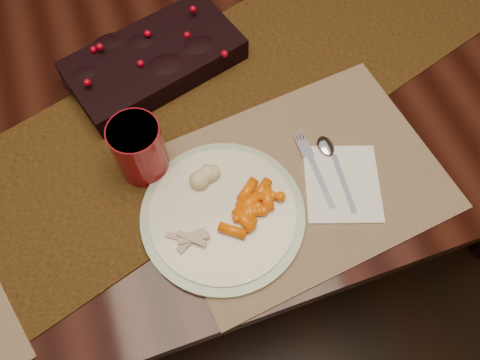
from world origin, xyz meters
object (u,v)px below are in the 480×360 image
object	(u,v)px
dining_table	(205,162)
red_cup	(139,149)
dinner_plate	(223,215)
mashed_potatoes	(206,179)
centerpiece	(154,58)
turkey_shreds	(187,241)
napkin	(342,183)
placemat_main	(302,180)
baby_carrots	(247,210)

from	to	relation	value
dining_table	red_cup	bearing A→B (deg)	-129.09
dining_table	red_cup	world-z (taller)	red_cup
dining_table	dinner_plate	world-z (taller)	dinner_plate
mashed_potatoes	red_cup	size ratio (longest dim) A/B	0.58
dinner_plate	mashed_potatoes	size ratio (longest dim) A/B	4.03
centerpiece	turkey_shreds	xyz separation A→B (m)	(-0.05, -0.39, -0.01)
dining_table	red_cup	distance (m)	0.50
dinner_plate	napkin	xyz separation A→B (m)	(0.22, -0.01, -0.01)
placemat_main	red_cup	size ratio (longest dim) A/B	4.01
mashed_potatoes	baby_carrots	bearing A→B (deg)	-56.65
mashed_potatoes	red_cup	bearing A→B (deg)	139.73
dining_table	centerpiece	xyz separation A→B (m)	(-0.07, 0.04, 0.41)
dining_table	centerpiece	world-z (taller)	centerpiece
napkin	mashed_potatoes	bearing A→B (deg)	-178.88
dining_table	dinner_plate	bearing A→B (deg)	-97.16
baby_carrots	red_cup	world-z (taller)	red_cup
centerpiece	dinner_plate	distance (m)	0.36
centerpiece	baby_carrots	distance (m)	0.37
turkey_shreds	napkin	distance (m)	0.30
dinner_plate	turkey_shreds	world-z (taller)	turkey_shreds
napkin	centerpiece	bearing A→B (deg)	142.78
centerpiece	napkin	distance (m)	0.44
placemat_main	turkey_shreds	world-z (taller)	turkey_shreds
centerpiece	dining_table	bearing A→B (deg)	-30.30
dining_table	placemat_main	bearing A→B (deg)	-68.21
dining_table	napkin	xyz separation A→B (m)	(0.18, -0.33, 0.38)
centerpiece	turkey_shreds	world-z (taller)	centerpiece
baby_carrots	mashed_potatoes	size ratio (longest dim) A/B	1.52
mashed_potatoes	napkin	bearing A→B (deg)	-17.60
napkin	dinner_plate	bearing A→B (deg)	-164.22
centerpiece	napkin	world-z (taller)	centerpiece
placemat_main	turkey_shreds	distance (m)	0.24
turkey_shreds	dinner_plate	bearing A→B (deg)	22.92
placemat_main	baby_carrots	bearing A→B (deg)	-170.45
placemat_main	napkin	distance (m)	0.07
dining_table	baby_carrots	world-z (taller)	baby_carrots
placemat_main	dinner_plate	size ratio (longest dim) A/B	1.71
dinner_plate	mashed_potatoes	xyz separation A→B (m)	(-0.01, 0.06, 0.03)
dining_table	mashed_potatoes	distance (m)	0.49
red_cup	mashed_potatoes	bearing A→B (deg)	-40.27
mashed_potatoes	napkin	world-z (taller)	mashed_potatoes
red_cup	centerpiece	bearing A→B (deg)	70.24
dinner_plate	red_cup	bearing A→B (deg)	125.94
baby_carrots	mashed_potatoes	world-z (taller)	mashed_potatoes
placemat_main	red_cup	xyz separation A→B (m)	(-0.26, 0.12, 0.06)
dining_table	mashed_potatoes	bearing A→B (deg)	-100.69
placemat_main	baby_carrots	world-z (taller)	baby_carrots
centerpiece	placemat_main	world-z (taller)	centerpiece
dining_table	placemat_main	distance (m)	0.49
dinner_plate	placemat_main	bearing A→B (deg)	7.72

